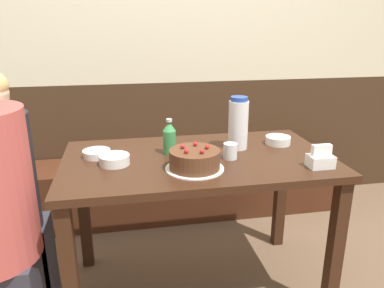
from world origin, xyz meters
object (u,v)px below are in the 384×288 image
(bench_seat, at_px, (175,187))
(glass_water_tall, at_px, (230,151))
(birthday_cake, at_px, (195,160))
(soju_bottle, at_px, (169,137))
(bowl_side_dish, at_px, (114,160))
(bowl_soup_white, at_px, (97,153))
(water_pitcher, at_px, (238,123))
(bowl_rice_small, at_px, (278,140))
(napkin_holder, at_px, (321,159))
(person_teal_shirt, at_px, (4,207))

(bench_seat, relative_size, glass_water_tall, 31.63)
(birthday_cake, height_order, soju_bottle, soju_bottle)
(bowl_side_dish, bearing_deg, soju_bottle, 20.76)
(bowl_soup_white, bearing_deg, water_pitcher, -0.07)
(bench_seat, height_order, water_pitcher, water_pitcher)
(birthday_cake, bearing_deg, water_pitcher, 41.85)
(bowl_side_dish, bearing_deg, birthday_cake, -19.80)
(bowl_side_dish, bearing_deg, bowl_rice_small, 9.53)
(birthday_cake, distance_m, glass_water_tall, 0.22)
(bowl_side_dish, distance_m, glass_water_tall, 0.54)
(soju_bottle, relative_size, bowl_side_dish, 1.28)
(napkin_holder, xyz_separation_m, glass_water_tall, (-0.36, 0.18, -0.00))
(soju_bottle, relative_size, glass_water_tall, 2.35)
(soju_bottle, bearing_deg, birthday_cake, -70.25)
(napkin_holder, distance_m, bowl_side_dish, 0.93)
(birthday_cake, bearing_deg, bowl_side_dish, 160.20)
(birthday_cake, relative_size, bowl_side_dish, 1.88)
(napkin_holder, relative_size, person_teal_shirt, 0.09)
(soju_bottle, height_order, bowl_rice_small, soju_bottle)
(birthday_cake, bearing_deg, soju_bottle, 109.75)
(soju_bottle, relative_size, bowl_soup_white, 1.34)
(bench_seat, relative_size, person_teal_shirt, 2.00)
(person_teal_shirt, bearing_deg, bowl_soup_white, 12.16)
(glass_water_tall, bearing_deg, water_pitcher, 60.67)
(water_pitcher, relative_size, glass_water_tall, 3.57)
(bench_seat, bearing_deg, glass_water_tall, -80.50)
(bowl_soup_white, distance_m, bowl_rice_small, 0.94)
(bowl_soup_white, xyz_separation_m, bowl_rice_small, (0.94, 0.02, 0.00))
(bowl_side_dish, bearing_deg, bench_seat, 65.42)
(bowl_soup_white, xyz_separation_m, glass_water_tall, (0.63, -0.14, 0.02))
(birthday_cake, distance_m, bowl_side_dish, 0.37)
(bowl_rice_small, bearing_deg, napkin_holder, -81.43)
(bowl_side_dish, bearing_deg, water_pitcher, 10.85)
(bowl_side_dish, height_order, glass_water_tall, glass_water_tall)
(soju_bottle, xyz_separation_m, bowl_side_dish, (-0.27, -0.10, -0.06))
(bowl_soup_white, distance_m, bowl_side_dish, 0.15)
(bowl_soup_white, bearing_deg, birthday_cake, -29.47)
(birthday_cake, height_order, bowl_rice_small, birthday_cake)
(water_pitcher, bearing_deg, glass_water_tall, -119.33)
(bench_seat, distance_m, bowl_side_dish, 1.10)
(bowl_soup_white, relative_size, person_teal_shirt, 0.11)
(birthday_cake, distance_m, water_pitcher, 0.38)
(soju_bottle, height_order, person_teal_shirt, person_teal_shirt)
(water_pitcher, xyz_separation_m, bowl_side_dish, (-0.62, -0.12, -0.11))
(water_pitcher, distance_m, bowl_side_dish, 0.64)
(soju_bottle, height_order, bowl_side_dish, soju_bottle)
(birthday_cake, xyz_separation_m, bowl_soup_white, (-0.43, 0.24, -0.03))
(napkin_holder, distance_m, person_teal_shirt, 1.45)
(soju_bottle, bearing_deg, bowl_soup_white, 176.97)
(birthday_cake, xyz_separation_m, bowl_rice_small, (0.50, 0.27, -0.02))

